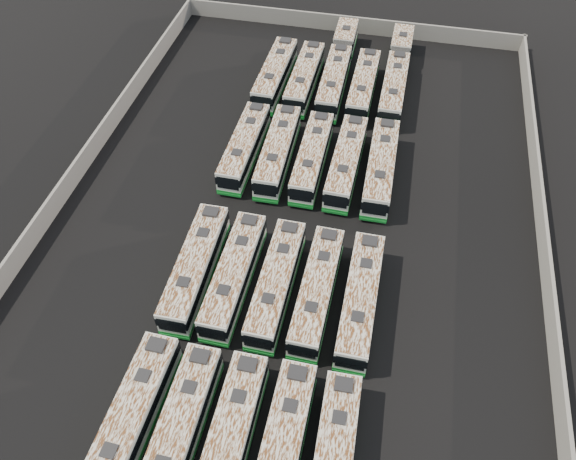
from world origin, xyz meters
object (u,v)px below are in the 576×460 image
at_px(bus_midback_far_right, 381,167).
at_px(bus_front_right, 281,452).
at_px(bus_midfront_far_right, 360,299).
at_px(bus_midback_left, 278,151).
at_px(bus_back_right, 363,86).
at_px(bus_midfront_right, 317,291).
at_px(bus_back_far_left, 275,75).
at_px(bus_midfront_far_left, 196,267).
at_px(bus_back_far_right, 396,74).
at_px(bus_front_far_left, 131,420).
at_px(bus_back_center, 338,67).
at_px(bus_midfront_center, 276,283).
at_px(bus_midback_far_left, 245,147).
at_px(bus_front_left, 179,432).
at_px(bus_midfront_left, 234,275).
at_px(bus_midback_right, 346,162).
at_px(bus_front_center, 229,442).
at_px(bus_back_left, 304,78).
at_px(bus_midback_center, 312,157).

bearing_deg(bus_midback_far_right, bus_front_right, -97.22).
bearing_deg(bus_midback_far_right, bus_midfront_far_right, -90.27).
relative_size(bus_midback_left, bus_back_right, 1.03).
bearing_deg(bus_midfront_right, bus_back_far_left, 110.42).
relative_size(bus_midfront_far_left, bus_back_far_right, 0.66).
xyz_separation_m(bus_front_far_left, bus_back_center, (6.93, 45.84, -0.03)).
bearing_deg(bus_midback_far_right, bus_midfront_right, -102.87).
bearing_deg(bus_back_far_right, bus_back_right, -136.18).
xyz_separation_m(bus_front_far_left, bus_midback_far_right, (13.85, 29.17, 0.00)).
xyz_separation_m(bus_midfront_center, bus_midfront_far_right, (6.94, -0.15, 0.02)).
distance_m(bus_midback_left, bus_midback_far_right, 10.43).
bearing_deg(bus_front_right, bus_midfront_far_left, 128.00).
bearing_deg(bus_midback_far_right, bus_midback_far_left, 178.72).
distance_m(bus_front_left, bus_midfront_center, 13.91).
relative_size(bus_midfront_far_left, bus_midback_far_right, 1.00).
xyz_separation_m(bus_front_left, bus_midfront_left, (-0.03, 13.48, -0.02)).
bearing_deg(bus_midback_right, bus_midfront_left, -112.61).
distance_m(bus_midfront_right, bus_back_center, 32.69).
relative_size(bus_front_far_left, bus_midfront_left, 1.03).
height_order(bus_front_right, bus_midback_far_left, bus_front_right).
xyz_separation_m(bus_front_center, bus_midfront_right, (3.46, 13.34, -0.05)).
bearing_deg(bus_front_left, bus_front_right, 1.38).
height_order(bus_front_left, bus_midfront_far_left, bus_midfront_far_left).
distance_m(bus_front_right, bus_midback_left, 30.10).
bearing_deg(bus_midback_left, bus_midfront_far_right, -58.19).
relative_size(bus_midfront_far_left, bus_midback_far_left, 1.03).
relative_size(bus_midback_far_left, bus_midback_left, 0.97).
height_order(bus_front_right, bus_midfront_far_left, bus_midfront_far_left).
bearing_deg(bus_back_right, bus_midback_far_left, -127.65).
relative_size(bus_front_left, bus_midback_right, 1.00).
xyz_separation_m(bus_midfront_far_left, bus_back_left, (3.46, 29.21, -0.03)).
bearing_deg(bus_front_left, bus_midfront_right, 62.64).
height_order(bus_front_far_left, bus_midback_right, bus_front_far_left).
height_order(bus_front_left, bus_midfront_center, bus_front_left).
distance_m(bus_midback_center, bus_back_far_right, 18.05).
relative_size(bus_front_left, bus_back_left, 1.00).
xyz_separation_m(bus_midback_center, bus_back_far_left, (-6.96, 13.37, 0.07)).
distance_m(bus_midfront_center, bus_midfront_far_right, 6.94).
xyz_separation_m(bus_back_center, bus_back_right, (3.46, -3.22, -0.03)).
bearing_deg(bus_midfront_center, bus_back_left, 97.32).
bearing_deg(bus_back_center, bus_midfront_center, -90.46).
distance_m(bus_front_left, bus_back_far_right, 47.17).
bearing_deg(bus_midfront_center, bus_midfront_right, -0.24).
xyz_separation_m(bus_midfront_far_right, bus_midback_left, (-10.52, 16.13, 0.02)).
xyz_separation_m(bus_front_center, bus_midback_right, (3.47, 29.25, -0.03)).
height_order(bus_midfront_far_right, bus_back_right, bus_midfront_far_right).
height_order(bus_midfront_center, bus_back_right, bus_midfront_center).
bearing_deg(bus_back_left, bus_back_right, 0.01).
height_order(bus_midfront_far_left, bus_back_far_left, bus_back_far_left).
bearing_deg(bus_midfront_far_right, bus_midfront_right, 178.29).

